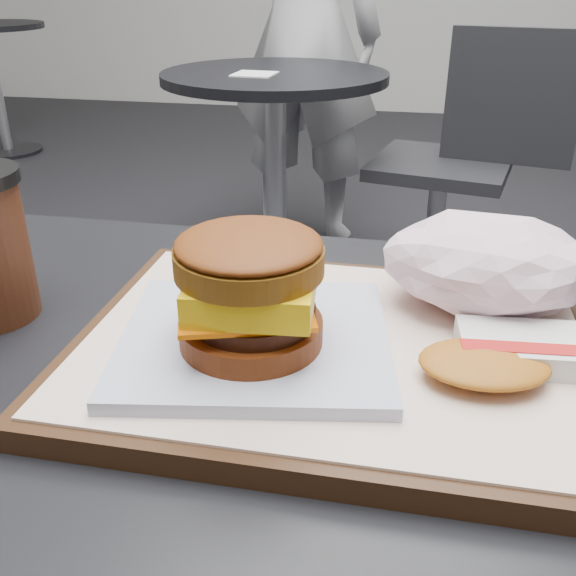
% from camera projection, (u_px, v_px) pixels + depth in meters
% --- Properties ---
extents(serving_tray, '(0.38, 0.28, 0.02)m').
position_uv_depth(serving_tray, '(333.00, 351.00, 0.48)').
color(serving_tray, black).
rests_on(serving_tray, customer_table).
extents(breakfast_sandwich, '(0.22, 0.20, 0.09)m').
position_uv_depth(breakfast_sandwich, '(252.00, 302.00, 0.44)').
color(breakfast_sandwich, silver).
rests_on(breakfast_sandwich, serving_tray).
extents(hash_brown, '(0.12, 0.10, 0.02)m').
position_uv_depth(hash_brown, '(507.00, 355.00, 0.43)').
color(hash_brown, silver).
rests_on(hash_brown, serving_tray).
extents(crumpled_wrapper, '(0.16, 0.13, 0.07)m').
position_uv_depth(crumpled_wrapper, '(487.00, 264.00, 0.50)').
color(crumpled_wrapper, white).
rests_on(crumpled_wrapper, serving_tray).
extents(neighbor_table, '(0.70, 0.70, 0.75)m').
position_uv_depth(neighbor_table, '(275.00, 137.00, 2.05)').
color(neighbor_table, black).
rests_on(neighbor_table, ground).
extents(napkin, '(0.13, 0.13, 0.00)m').
position_uv_depth(napkin, '(255.00, 74.00, 1.90)').
color(napkin, silver).
rests_on(napkin, neighbor_table).
extents(neighbor_chair, '(0.64, 0.50, 0.88)m').
position_uv_depth(neighbor_chair, '(465.00, 151.00, 2.04)').
color(neighbor_chair, '#9B9B9F').
rests_on(neighbor_chair, ground).
extents(patron, '(0.64, 0.47, 1.64)m').
position_uv_depth(patron, '(304.00, 32.00, 2.41)').
color(patron, '#BBBBC0').
rests_on(patron, ground).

